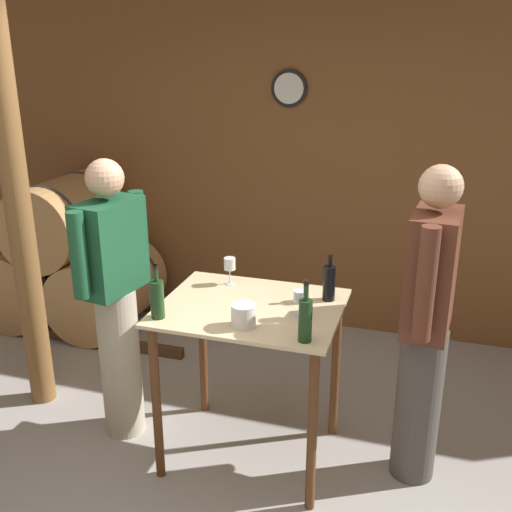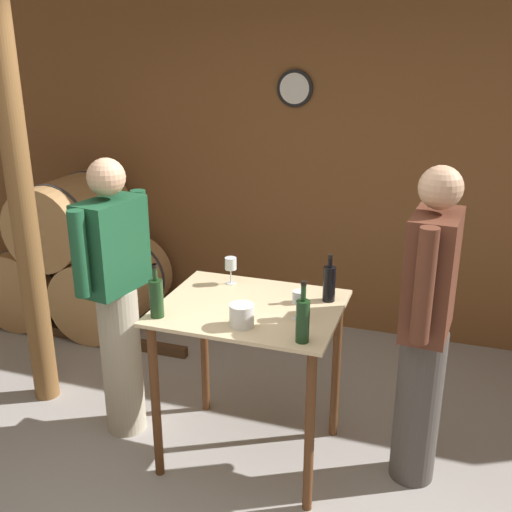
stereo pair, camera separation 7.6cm
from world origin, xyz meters
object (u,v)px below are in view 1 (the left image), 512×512
Objects in this scene: wine_bottle_left at (305,318)px; wine_bottle_center at (329,282)px; wine_bottle_far_left at (157,298)px; ice_bucket at (243,315)px; person_visitor_with_scarf at (115,297)px; wine_glass_near_center at (300,298)px; wooden_post at (18,205)px; wine_glass_near_left at (230,265)px; person_host at (426,323)px.

wine_bottle_left is 1.15× the size of wine_bottle_center.
ice_bucket is (0.45, 0.03, -0.05)m from wine_bottle_far_left.
wine_bottle_far_left is 0.17× the size of person_visitor_with_scarf.
wine_bottle_left reaches higher than wine_glass_near_center.
wooden_post is 1.84m from wine_glass_near_center.
wooden_post is at bearing -178.00° from wine_bottle_center.
wine_glass_near_center is (-0.08, 0.23, -0.00)m from wine_bottle_left.
person_visitor_with_scarf is at bearing 166.00° from wine_bottle_left.
person_visitor_with_scarf is (-1.10, 0.06, -0.16)m from wine_glass_near_center.
wooden_post reaches higher than wine_bottle_far_left.
ice_bucket is at bearing -13.62° from wooden_post.
wine_bottle_center is at bearing 87.88° from wine_bottle_left.
person_visitor_with_scarf is (-0.61, -0.27, -0.17)m from wine_glass_near_left.
ice_bucket is (0.25, -0.50, -0.06)m from wine_glass_near_left.
wine_bottle_center is (1.90, 0.07, -0.30)m from wooden_post.
wine_bottle_center is at bearing 31.10° from wine_bottle_far_left.
wine_glass_near_center is 0.09× the size of person_visitor_with_scarf.
wine_glass_near_left is at bearing 174.18° from wine_bottle_center.
wine_glass_near_center is at bearing 16.57° from wine_bottle_far_left.
wine_bottle_center is 0.56m from ice_bucket.
person_visitor_with_scarf is (0.70, -0.15, -0.45)m from wooden_post.
ice_bucket is 0.89m from person_visitor_with_scarf.
wine_glass_near_center is 0.66m from person_host.
person_visitor_with_scarf is (-1.20, -0.21, -0.15)m from wine_bottle_center.
wine_bottle_left is 0.81m from wine_glass_near_left.
ice_bucket is 0.07× the size of person_host.
ice_bucket is at bearing -144.89° from wine_glass_near_center.
ice_bucket is at bearing -158.22° from person_host.
person_visitor_with_scarf is at bearing -155.80° from wine_glass_near_left.
wooden_post is 1.93m from wine_bottle_center.
wine_glass_near_left is at bearing 146.09° from wine_glass_near_center.
wine_glass_near_left is 1.29× the size of ice_bucket.
wooden_post is at bearing 166.84° from wine_bottle_left.
person_host reaches higher than wine_bottle_left.
wine_bottle_center is 0.55m from person_host.
person_host is 1.73m from person_visitor_with_scarf.
wine_bottle_left reaches higher than ice_bucket.
person_host is (2.43, -0.03, -0.43)m from wooden_post.
person_visitor_with_scarf is at bearing 146.78° from wine_bottle_far_left.
wine_bottle_far_left is at bearing -175.60° from ice_bucket.
wine_bottle_far_left is at bearing -148.90° from wine_bottle_center.
wine_glass_near_left is (-0.57, 0.57, 0.00)m from wine_bottle_left.
wooden_post reaches higher than person_visitor_with_scarf.
wine_bottle_far_left is 0.93m from wine_bottle_center.
wine_bottle_left is 0.70m from person_host.
wine_bottle_left reaches higher than wine_bottle_center.
ice_bucket is at bearing 4.40° from wine_bottle_far_left.
person_host is (0.87, 0.35, -0.08)m from ice_bucket.
wine_bottle_far_left reaches higher than ice_bucket.
wine_bottle_center is 0.16× the size of person_visitor_with_scarf.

